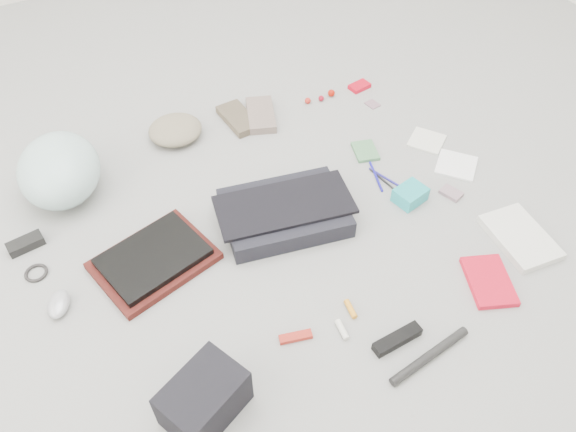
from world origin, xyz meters
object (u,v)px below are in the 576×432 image
bike_helmet (59,170)px  camera_bag (204,399)px  accordion_wallet (410,195)px  messenger_bag (284,213)px  book_red (489,281)px  laptop (153,256)px

bike_helmet → camera_bag: bike_helmet is taller
camera_bag → accordion_wallet: 0.96m
messenger_bag → book_red: size_ratio=2.14×
book_red → camera_bag: bearing=-159.9°
book_red → messenger_bag: bearing=151.4°
camera_bag → accordion_wallet: bearing=-1.6°
book_red → accordion_wallet: 0.39m
bike_helmet → camera_bag: bearing=-69.4°
camera_bag → accordion_wallet: (0.89, 0.36, -0.04)m
laptop → camera_bag: bearing=-108.5°
bike_helmet → book_red: bike_helmet is taller
messenger_bag → laptop: 0.44m
messenger_bag → accordion_wallet: size_ratio=3.84×
bike_helmet → book_red: 1.42m
laptop → messenger_bag: bearing=-17.9°
laptop → accordion_wallet: accordion_wallet is taller
book_red → bike_helmet: bearing=158.2°
messenger_bag → accordion_wallet: 0.43m
camera_bag → laptop: bearing=62.2°
book_red → accordion_wallet: (-0.00, 0.39, 0.02)m
laptop → accordion_wallet: (0.85, -0.15, -0.01)m
laptop → bike_helmet: bike_helmet is taller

